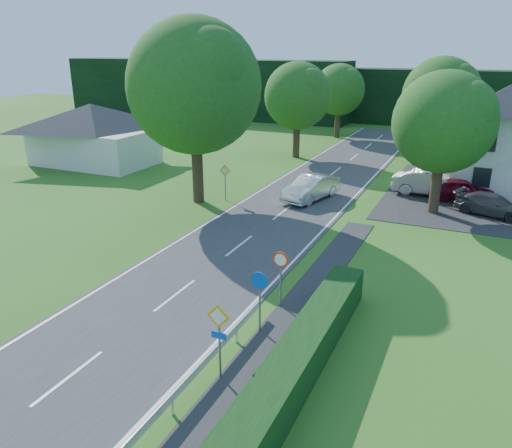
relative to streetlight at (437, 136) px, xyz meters
The scene contains 25 objects.
road 13.59m from the streetlight, 128.88° to the right, with size 7.00×80.00×0.04m, color #343336.
parking_pad 6.65m from the streetlight, 37.30° to the left, with size 14.00×16.00×0.04m, color #27272A.
line_edge_left 15.73m from the streetlight, 138.52° to the right, with size 0.12×80.00×0.01m, color white.
line_edge_right 11.95m from the streetlight, 115.70° to the right, with size 0.12×80.00×0.01m, color white.
line_centre 13.58m from the streetlight, 128.88° to the right, with size 0.12×80.00×0.01m, color white, non-canonical shape.
tree_main 15.35m from the streetlight, 156.89° to the right, with size 9.40×9.40×11.64m, color #1A5519, non-canonical shape.
tree_left_far 16.45m from the streetlight, 142.56° to the left, with size 7.00×7.00×8.58m, color #1A5519, non-canonical shape.
tree_right_far 12.05m from the streetlight, 95.06° to the left, with size 7.40×7.40×9.09m, color #1A5519, non-canonical shape.
tree_left_back 25.34m from the streetlight, 119.73° to the left, with size 6.60×6.60×8.07m, color #1A5519, non-canonical shape.
tree_right_back 20.12m from the streetlight, 95.89° to the left, with size 6.20×6.20×7.56m, color #1A5519, non-canonical shape.
tree_right_mid 2.05m from the streetlight, 77.66° to the right, with size 7.00×7.00×8.58m, color #1A5519, non-canonical shape.
treeline_left 48.22m from the streetlight, 138.42° to the left, with size 44.00×6.00×8.00m, color black.
treeline_right 36.01m from the streetlight, 90.10° to the left, with size 30.00×5.00×7.00m, color black.
bungalow_left 28.12m from the streetlight, behind, with size 11.00×6.50×5.20m.
streetlight is the anchor object (origin of this frame).
sign_priority_right 22.50m from the streetlight, 99.70° to the right, with size 0.78×0.09×2.59m.
sign_roundabout 19.59m from the streetlight, 101.19° to the right, with size 0.64×0.08×2.37m.
sign_speed_limit 17.64m from the streetlight, 102.46° to the right, with size 0.64×0.11×2.37m.
sign_priority_left 13.80m from the streetlight, 158.22° to the right, with size 0.78×0.09×2.44m.
moving_car 8.61m from the streetlight, 160.79° to the right, with size 1.71×4.91×1.62m, color silver.
motorcycle 8.27m from the streetlight, behind, with size 0.63×1.80×0.95m, color black.
parked_car_red 4.41m from the streetlight, 40.33° to the left, with size 1.69×4.21×1.43m, color maroon.
parked_car_silver_a 4.01m from the streetlight, 94.42° to the left, with size 1.82×5.23×1.72m, color #A3A2A7.
parked_car_grey 5.44m from the streetlight, 16.42° to the right, with size 1.79×4.41×1.28m, color #434448.
parasol 4.84m from the streetlight, 69.46° to the left, with size 2.18×2.23×2.00m, color red.
Camera 1 is at (10.74, -3.42, 9.78)m, focal length 35.00 mm.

